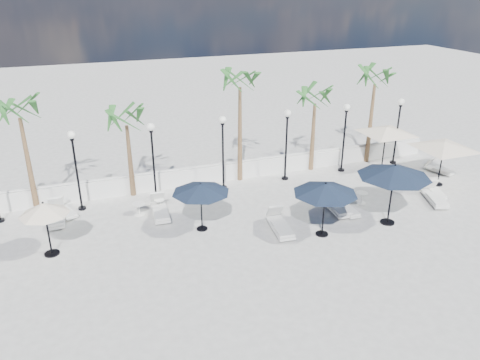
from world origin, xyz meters
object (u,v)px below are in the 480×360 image
object	(u,v)px
lounger_1	(64,210)
parasol_cream_sq_a	(445,142)
lounger_6	(435,191)
lounger_7	(435,197)
parasol_navy_mid	(325,189)
lounger_2	(160,210)
lounger_3	(280,225)
lounger_4	(336,205)
parasol_navy_right	(394,171)
lounger_5	(346,208)
parasol_cream_small	(44,210)
parasol_cream_sq_b	(387,127)
lounger_0	(56,216)
lounger_8	(439,169)
parasol_navy_left	(201,189)

from	to	relation	value
lounger_1	parasol_cream_sq_a	bearing A→B (deg)	-32.84
lounger_6	lounger_7	xyz separation A→B (m)	(-0.58, -0.64, 0.05)
lounger_1	parasol_navy_mid	bearing A→B (deg)	-52.33
lounger_2	lounger_3	distance (m)	5.56
lounger_2	lounger_7	bearing A→B (deg)	-9.77
lounger_7	lounger_6	bearing A→B (deg)	68.30
lounger_4	parasol_navy_right	distance (m)	3.27
lounger_1	lounger_5	distance (m)	13.00
lounger_2	parasol_navy_right	distance (m)	10.45
parasol_navy_right	parasol_navy_mid	bearing A→B (deg)	178.45
parasol_cream_sq_a	lounger_7	bearing A→B (deg)	-135.10
parasol_navy_mid	lounger_5	bearing A→B (deg)	34.63
lounger_3	lounger_1	bearing A→B (deg)	157.73
parasol_cream_small	parasol_cream_sq_b	bearing A→B (deg)	10.77
lounger_3	lounger_7	world-z (taller)	lounger_3
lounger_0	lounger_4	distance (m)	12.69
lounger_0	lounger_4	bearing A→B (deg)	-14.55
lounger_8	parasol_navy_mid	bearing A→B (deg)	-175.37
lounger_7	lounger_8	world-z (taller)	lounger_7
lounger_1	parasol_navy_right	size ratio (longest dim) A/B	0.57
parasol_cream_small	lounger_5	bearing A→B (deg)	-3.83
lounger_0	lounger_5	world-z (taller)	lounger_0
lounger_2	parasol_navy_mid	xyz separation A→B (m)	(6.09, -4.08, 1.85)
lounger_1	lounger_8	bearing A→B (deg)	-28.45
lounger_4	lounger_8	world-z (taller)	lounger_4
lounger_1	parasol_navy_mid	xyz separation A→B (m)	(10.20, -5.70, 1.90)
lounger_5	lounger_4	bearing A→B (deg)	138.78
parasol_cream_small	lounger_4	bearing A→B (deg)	-2.36
parasol_navy_left	parasol_navy_mid	bearing A→B (deg)	-25.25
parasol_navy_mid	parasol_navy_right	xyz separation A→B (m)	(3.24, -0.09, 0.35)
lounger_6	parasol_cream_small	xyz separation A→B (m)	(-18.02, 0.71, 1.74)
lounger_5	lounger_8	size ratio (longest dim) A/B	0.99
lounger_5	parasol_cream_sq_a	distance (m)	6.69
lounger_7	parasol_navy_right	distance (m)	4.23
parasol_cream_sq_a	parasol_cream_sq_b	bearing A→B (deg)	111.22
lounger_4	parasol_cream_small	bearing A→B (deg)	-177.23
lounger_7	parasol_navy_right	size ratio (longest dim) A/B	0.71
lounger_2	parasol_cream_sq_b	bearing A→B (deg)	10.97
lounger_3	lounger_4	bearing A→B (deg)	22.21
lounger_2	parasol_cream_small	bearing A→B (deg)	-154.87
lounger_0	parasol_navy_mid	bearing A→B (deg)	-25.20
parasol_navy_right	parasol_cream_sq_b	world-z (taller)	parasol_navy_right
lounger_1	lounger_2	xyz separation A→B (m)	(4.12, -1.61, 0.05)
lounger_3	parasol_navy_mid	xyz separation A→B (m)	(1.54, -0.88, 1.85)
parasol_cream_sq_b	parasol_cream_small	distance (m)	18.15
lounger_0	lounger_7	xyz separation A→B (m)	(17.23, -4.20, 0.00)
lounger_8	lounger_2	bearing A→B (deg)	161.84
lounger_2	parasol_navy_right	world-z (taller)	parasol_navy_right
parasol_navy_left	parasol_cream_sq_a	xyz separation A→B (m)	(12.95, 0.35, 0.44)
lounger_7	lounger_2	bearing A→B (deg)	-173.16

